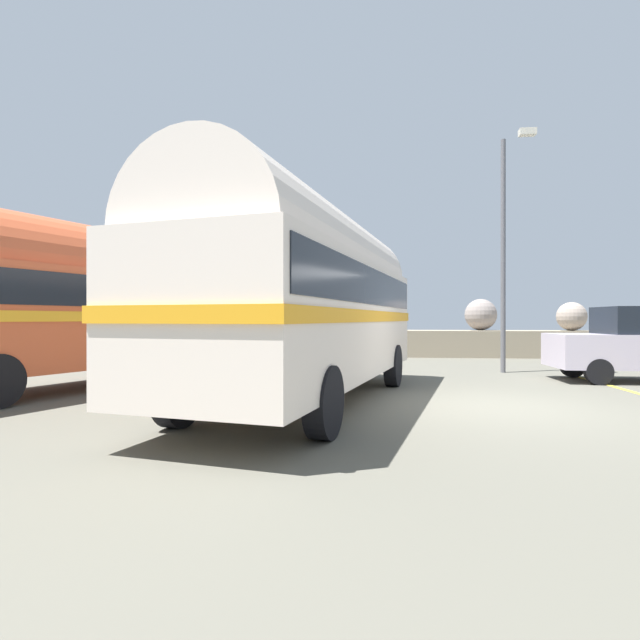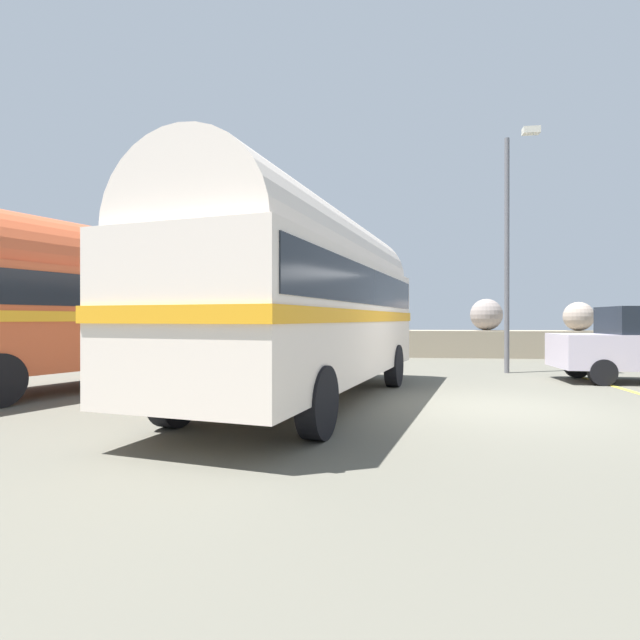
% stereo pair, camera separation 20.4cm
% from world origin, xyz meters
% --- Properties ---
extents(ground, '(32.00, 26.00, 0.02)m').
position_xyz_m(ground, '(0.00, 0.00, 0.01)').
color(ground, '#59574C').
extents(breakwater, '(31.36, 1.88, 2.41)m').
position_xyz_m(breakwater, '(0.13, 11.81, 0.72)').
color(breakwater, gray).
rests_on(breakwater, ground).
extents(vintage_coach, '(4.21, 8.90, 3.70)m').
position_xyz_m(vintage_coach, '(-3.34, 0.08, 2.05)').
color(vintage_coach, black).
rests_on(vintage_coach, ground).
extents(second_coach, '(5.40, 8.86, 3.70)m').
position_xyz_m(second_coach, '(-8.74, 1.64, 2.05)').
color(second_coach, black).
rests_on(second_coach, ground).
extents(lamp_post, '(0.73, 0.97, 6.79)m').
position_xyz_m(lamp_post, '(1.66, 5.58, 3.81)').
color(lamp_post, '#5B5B60').
rests_on(lamp_post, ground).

